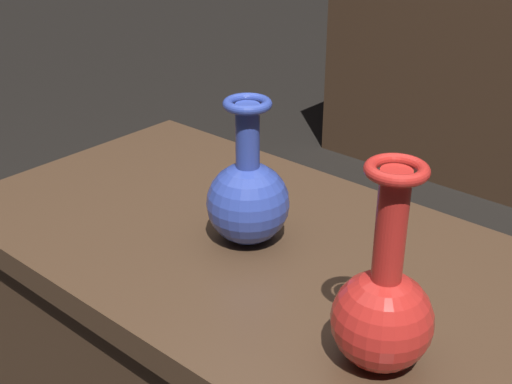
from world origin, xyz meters
The scene contains 2 objects.
vase_centerpiece centered at (-0.03, -0.01, 0.89)m, with size 0.15×0.15×0.27m.
vase_tall_behind centered at (0.32, -0.14, 0.89)m, with size 0.14×0.14×0.30m.
Camera 1 is at (0.69, -0.81, 1.43)m, focal length 48.47 mm.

